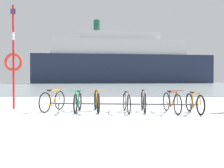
{
  "coord_description": "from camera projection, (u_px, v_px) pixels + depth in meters",
  "views": [
    {
      "loc": [
        -0.05,
        -6.24,
        1.14
      ],
      "look_at": [
        -0.32,
        5.76,
        0.93
      ],
      "focal_mm": 38.37,
      "sensor_mm": 36.0,
      "label": 1
    }
  ],
  "objects": [
    {
      "name": "bike_rack",
      "position": [
        123.0,
        104.0,
        8.48
      ],
      "size": [
        5.19,
        0.37,
        0.31
      ],
      "color": "#4C5156",
      "rests_on": "ground"
    },
    {
      "name": "bicycle_5",
      "position": [
        172.0,
        102.0,
        8.28
      ],
      "size": [
        0.46,
        1.77,
        0.8
      ],
      "color": "black",
      "rests_on": "ground"
    },
    {
      "name": "bicycle_6",
      "position": [
        195.0,
        103.0,
        8.18
      ],
      "size": [
        0.46,
        1.65,
        0.77
      ],
      "color": "black",
      "rests_on": "ground"
    },
    {
      "name": "bicycle_4",
      "position": [
        143.0,
        101.0,
        8.48
      ],
      "size": [
        0.46,
        1.78,
        0.83
      ],
      "color": "black",
      "rests_on": "ground"
    },
    {
      "name": "bicycle_3",
      "position": [
        127.0,
        102.0,
        8.41
      ],
      "size": [
        0.46,
        1.62,
        0.78
      ],
      "color": "black",
      "rests_on": "ground"
    },
    {
      "name": "ferry_ship",
      "position": [
        121.0,
        62.0,
        81.54
      ],
      "size": [
        59.7,
        19.8,
        21.14
      ],
      "color": "#232D47",
      "rests_on": "ground"
    },
    {
      "name": "bicycle_0",
      "position": [
        53.0,
        101.0,
        8.69
      ],
      "size": [
        0.61,
        1.63,
        0.84
      ],
      "color": "black",
      "rests_on": "ground"
    },
    {
      "name": "bicycle_2",
      "position": [
        97.0,
        102.0,
        8.54
      ],
      "size": [
        0.5,
        1.77,
        0.81
      ],
      "color": "black",
      "rests_on": "ground"
    },
    {
      "name": "ground",
      "position": [
        117.0,
        84.0,
        60.14
      ],
      "size": [
        80.0,
        132.0,
        0.08
      ],
      "color": "silver"
    },
    {
      "name": "bicycle_1",
      "position": [
        78.0,
        102.0,
        8.48
      ],
      "size": [
        0.46,
        1.64,
        0.79
      ],
      "color": "black",
      "rests_on": "ground"
    },
    {
      "name": "rescue_post",
      "position": [
        13.0,
        59.0,
        9.4
      ],
      "size": [
        0.73,
        0.11,
        4.08
      ],
      "color": "red",
      "rests_on": "ground"
    }
  ]
}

